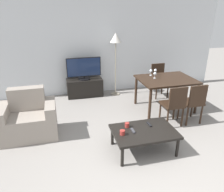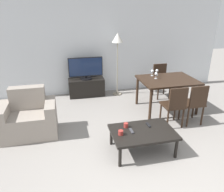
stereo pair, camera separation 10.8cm
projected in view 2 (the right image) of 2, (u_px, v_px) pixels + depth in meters
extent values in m
cube|color=silver|center=(102.00, 43.00, 5.78)|extent=(6.82, 0.06, 2.70)
cube|color=gray|center=(30.00, 124.00, 4.06)|extent=(0.63, 0.66, 0.46)
cube|color=gray|center=(28.00, 98.00, 4.09)|extent=(0.63, 0.20, 0.43)
cube|color=gray|center=(5.00, 122.00, 3.94)|extent=(0.18, 0.66, 0.64)
cube|color=gray|center=(52.00, 117.00, 4.11)|extent=(0.18, 0.66, 0.64)
cube|color=black|center=(87.00, 87.00, 5.87)|extent=(0.93, 0.39, 0.47)
cylinder|color=black|center=(86.00, 78.00, 5.77)|extent=(0.31, 0.31, 0.03)
cylinder|color=black|center=(86.00, 77.00, 5.76)|extent=(0.04, 0.04, 0.05)
cube|color=black|center=(86.00, 67.00, 5.65)|extent=(0.89, 0.04, 0.50)
cube|color=#19284C|center=(86.00, 67.00, 5.63)|extent=(0.85, 0.01, 0.46)
cube|color=black|center=(143.00, 132.00, 3.55)|extent=(1.03, 0.70, 0.04)
cylinder|color=black|center=(120.00, 157.00, 3.27)|extent=(0.05, 0.05, 0.34)
cylinder|color=black|center=(176.00, 148.00, 3.46)|extent=(0.05, 0.05, 0.34)
cylinder|color=black|center=(111.00, 136.00, 3.79)|extent=(0.05, 0.05, 0.34)
cylinder|color=black|center=(160.00, 130.00, 3.99)|extent=(0.05, 0.05, 0.34)
cube|color=black|center=(168.00, 80.00, 4.91)|extent=(1.24, 0.95, 0.04)
cylinder|color=black|center=(150.00, 105.00, 4.56)|extent=(0.06, 0.06, 0.70)
cylinder|color=black|center=(198.00, 100.00, 4.79)|extent=(0.06, 0.06, 0.70)
cylinder|color=black|center=(137.00, 91.00, 5.31)|extent=(0.06, 0.06, 0.70)
cylinder|color=black|center=(179.00, 87.00, 5.54)|extent=(0.06, 0.06, 0.70)
cube|color=black|center=(173.00, 105.00, 4.34)|extent=(0.40, 0.40, 0.04)
cylinder|color=black|center=(161.00, 113.00, 4.53)|extent=(0.04, 0.04, 0.42)
cylinder|color=black|center=(175.00, 111.00, 4.60)|extent=(0.04, 0.04, 0.42)
cylinder|color=black|center=(168.00, 120.00, 4.24)|extent=(0.04, 0.04, 0.42)
cylinder|color=black|center=(183.00, 118.00, 4.31)|extent=(0.04, 0.04, 0.42)
cube|color=black|center=(178.00, 98.00, 4.09)|extent=(0.37, 0.04, 0.40)
cube|color=black|center=(162.00, 81.00, 5.70)|extent=(0.40, 0.40, 0.04)
cylinder|color=black|center=(158.00, 92.00, 5.61)|extent=(0.04, 0.04, 0.42)
cylinder|color=black|center=(170.00, 91.00, 5.67)|extent=(0.04, 0.04, 0.42)
cylinder|color=black|center=(153.00, 88.00, 5.90)|extent=(0.04, 0.04, 0.42)
cylinder|color=black|center=(164.00, 87.00, 5.97)|extent=(0.04, 0.04, 0.42)
cube|color=black|center=(160.00, 71.00, 5.78)|extent=(0.37, 0.04, 0.40)
cube|color=black|center=(192.00, 103.00, 4.43)|extent=(0.40, 0.40, 0.04)
cylinder|color=black|center=(179.00, 110.00, 4.63)|extent=(0.04, 0.04, 0.42)
cylinder|color=black|center=(193.00, 109.00, 4.69)|extent=(0.04, 0.04, 0.42)
cylinder|color=black|center=(188.00, 117.00, 4.33)|extent=(0.04, 0.04, 0.42)
cylinder|color=black|center=(202.00, 116.00, 4.40)|extent=(0.04, 0.04, 0.42)
cube|color=black|center=(199.00, 96.00, 4.18)|extent=(0.37, 0.04, 0.40)
cylinder|color=gray|center=(117.00, 94.00, 6.04)|extent=(0.24, 0.24, 0.02)
cylinder|color=gray|center=(117.00, 69.00, 5.77)|extent=(0.02, 0.02, 1.39)
cone|color=beige|center=(118.00, 38.00, 5.46)|extent=(0.29, 0.29, 0.24)
cube|color=black|center=(148.00, 125.00, 3.71)|extent=(0.04, 0.15, 0.02)
cube|color=#38383D|center=(132.00, 131.00, 3.53)|extent=(0.04, 0.15, 0.02)
cylinder|color=maroon|center=(126.00, 125.00, 3.64)|extent=(0.07, 0.07, 0.08)
cylinder|color=maroon|center=(121.00, 133.00, 3.43)|extent=(0.08, 0.08, 0.08)
cylinder|color=silver|center=(156.00, 78.00, 4.94)|extent=(0.06, 0.06, 0.01)
cylinder|color=silver|center=(156.00, 77.00, 4.92)|extent=(0.01, 0.01, 0.07)
sphere|color=silver|center=(156.00, 74.00, 4.90)|extent=(0.07, 0.07, 0.07)
cylinder|color=silver|center=(157.00, 75.00, 5.18)|extent=(0.06, 0.06, 0.01)
cylinder|color=silver|center=(157.00, 73.00, 5.16)|extent=(0.01, 0.01, 0.07)
sphere|color=silver|center=(157.00, 71.00, 5.14)|extent=(0.07, 0.07, 0.07)
cylinder|color=silver|center=(152.00, 76.00, 5.14)|extent=(0.06, 0.06, 0.01)
cylinder|color=silver|center=(152.00, 74.00, 5.13)|extent=(0.01, 0.01, 0.07)
sphere|color=silver|center=(152.00, 71.00, 5.10)|extent=(0.07, 0.07, 0.07)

